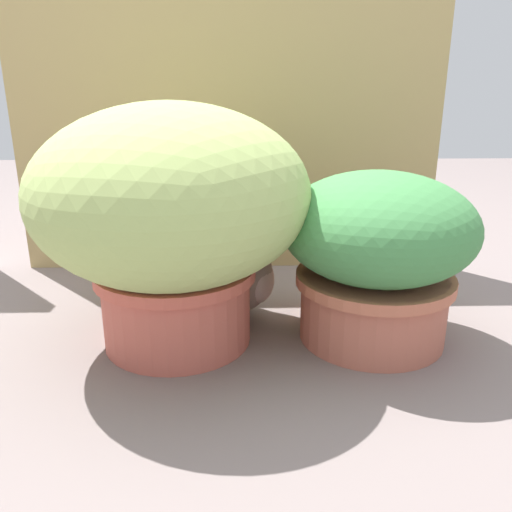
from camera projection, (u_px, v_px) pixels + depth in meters
ground_plane at (241, 350)px, 1.10m from camera, size 6.00×6.00×0.00m
cardboard_backdrop at (228, 137)px, 1.50m from camera, size 1.24×0.03×0.80m
grass_planter at (172, 211)px, 1.06m from camera, size 0.57×0.57×0.51m
leafy_planter at (376, 251)px, 1.10m from camera, size 0.41×0.41×0.37m
cat at (228, 268)px, 1.24m from camera, size 0.36×0.25×0.32m
mushroom_ornament_red at (179, 312)px, 1.06m from camera, size 0.09×0.09×0.13m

